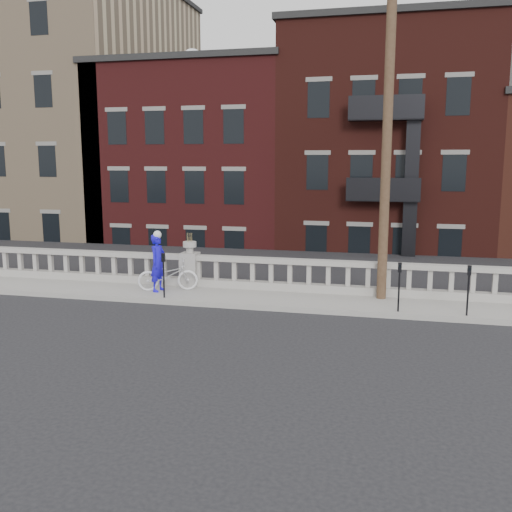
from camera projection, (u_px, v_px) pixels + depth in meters
The scene contains 11 objects.
ground at pixel (140, 322), 15.15m from camera, with size 120.00×120.00×0.00m, color black.
sidewalk at pixel (180, 294), 18.02m from camera, with size 32.00×2.20×0.15m, color gray.
balustrade at pixel (190, 271), 18.83m from camera, with size 28.00×0.34×1.03m.
planter_pedestal at pixel (190, 265), 18.80m from camera, with size 0.55×0.55×1.76m.
lower_level at pixel (300, 186), 36.69m from camera, with size 80.00×44.00×20.80m.
utility_pole at pixel (387, 125), 16.31m from camera, with size 1.60×0.28×10.00m.
parking_meter_a at pixel (164, 270), 17.09m from camera, with size 0.10×0.09×1.36m.
parking_meter_b at pixel (399, 281), 15.51m from camera, with size 0.10×0.09×1.36m.
parking_meter_c at pixel (468, 285), 15.11m from camera, with size 0.10×0.09×1.36m.
bicycle at pixel (168, 275), 18.13m from camera, with size 0.66×1.90×1.00m, color silver.
cyclist at pixel (158, 263), 17.96m from camera, with size 0.66×0.44×1.82m, color #180DCE.
Camera 1 is at (6.42, -13.53, 4.25)m, focal length 40.00 mm.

